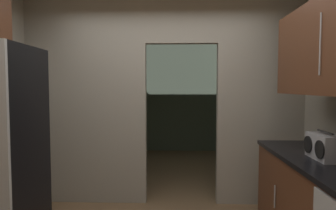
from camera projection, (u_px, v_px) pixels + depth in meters
kitchen_partition at (159, 97)px, 3.85m from camera, size 3.60×0.12×2.66m
adjoining_room_shell at (169, 97)px, 6.04m from camera, size 3.60×3.28×2.66m
boombox at (324, 147)px, 2.48m from camera, size 0.19×0.36×0.24m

